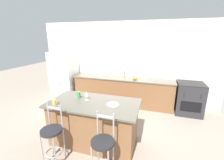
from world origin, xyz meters
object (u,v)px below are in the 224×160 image
object	(u,v)px
oven_range	(189,98)
bar_stool_far	(103,147)
coffee_mug	(54,102)
dinner_plate	(113,104)
tumbler_cup	(79,95)
pumpkin_decoration	(135,78)
bar_stool_near	(52,135)
wine_glass	(87,94)
refrigerator	(65,76)

from	to	relation	value
oven_range	bar_stool_far	size ratio (longest dim) A/B	0.86
oven_range	coffee_mug	world-z (taller)	coffee_mug
dinner_plate	tumbler_cup	distance (m)	0.82
oven_range	bar_stool_far	world-z (taller)	bar_stool_far
bar_stool_far	oven_range	bearing A→B (deg)	58.50
tumbler_cup	pumpkin_decoration	bearing A→B (deg)	62.27
bar_stool_far	tumbler_cup	size ratio (longest dim) A/B	7.32
bar_stool_near	wine_glass	distance (m)	0.99
bar_stool_near	oven_range	bearing A→B (deg)	46.00
wine_glass	bar_stool_far	bearing A→B (deg)	-51.10
refrigerator	tumbler_cup	distance (m)	2.47
bar_stool_near	pumpkin_decoration	xyz separation A→B (m)	(1.03, 2.65, 0.41)
oven_range	wine_glass	world-z (taller)	wine_glass
dinner_plate	coffee_mug	distance (m)	1.15
wine_glass	tumbler_cup	xyz separation A→B (m)	(-0.21, 0.03, -0.06)
wine_glass	coffee_mug	world-z (taller)	wine_glass
oven_range	pumpkin_decoration	bearing A→B (deg)	-177.07
pumpkin_decoration	tumbler_cup	bearing A→B (deg)	-117.73
bar_stool_far	tumbler_cup	distance (m)	1.30
coffee_mug	dinner_plate	bearing A→B (deg)	16.68
wine_glass	dinner_plate	bearing A→B (deg)	-5.73
refrigerator	dinner_plate	bearing A→B (deg)	-38.88
bar_stool_near	bar_stool_far	bearing A→B (deg)	-1.10
bar_stool_far	wine_glass	world-z (taller)	wine_glass
bar_stool_far	tumbler_cup	xyz separation A→B (m)	(-0.87, 0.85, 0.44)
bar_stool_far	dinner_plate	xyz separation A→B (m)	(-0.07, 0.76, 0.38)
wine_glass	tumbler_cup	bearing A→B (deg)	170.82
dinner_plate	wine_glass	world-z (taller)	wine_glass
bar_stool_near	bar_stool_far	xyz separation A→B (m)	(0.95, -0.02, 0.00)
coffee_mug	tumbler_cup	size ratio (longest dim) A/B	0.79
oven_range	bar_stool_far	bearing A→B (deg)	-121.50
bar_stool_far	dinner_plate	world-z (taller)	bar_stool_far
bar_stool_near	wine_glass	size ratio (longest dim) A/B	5.65
coffee_mug	tumbler_cup	bearing A→B (deg)	55.14
refrigerator	bar_stool_far	distance (m)	3.69
refrigerator	coffee_mug	bearing A→B (deg)	-60.00
wine_glass	bar_stool_near	bearing A→B (deg)	-109.89
refrigerator	bar_stool_near	size ratio (longest dim) A/B	1.57
refrigerator	coffee_mug	xyz separation A→B (m)	(1.32, -2.28, 0.12)
oven_range	refrigerator	bearing A→B (deg)	-179.54
refrigerator	coffee_mug	distance (m)	2.64
bar_stool_near	coffee_mug	xyz separation A→B (m)	(-0.22, 0.41, 0.42)
oven_range	dinner_plate	world-z (taller)	same
bar_stool_near	wine_glass	world-z (taller)	wine_glass
oven_range	tumbler_cup	size ratio (longest dim) A/B	6.30
dinner_plate	pumpkin_decoration	bearing A→B (deg)	85.68
pumpkin_decoration	refrigerator	bearing A→B (deg)	178.91
bar_stool_far	coffee_mug	world-z (taller)	bar_stool_far
oven_range	coffee_mug	size ratio (longest dim) A/B	8.00
dinner_plate	pumpkin_decoration	world-z (taller)	pumpkin_decoration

